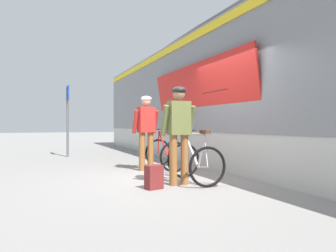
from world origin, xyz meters
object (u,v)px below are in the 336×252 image
object	(u,v)px
cyclist_near_in_red	(146,126)
bicycle_far_silver	(195,161)
cyclist_far_in_olive	(179,126)
backpack_on_platform	(154,177)
train_car	(262,90)
bicycle_near_red	(166,153)
water_bottle_near_the_bikes	(184,166)
platform_sign_post	(68,109)

from	to	relation	value
cyclist_near_in_red	bicycle_far_silver	world-z (taller)	cyclist_near_in_red
cyclist_far_in_olive	backpack_on_platform	xyz separation A→B (m)	(-0.54, -0.15, -0.85)
cyclist_far_in_olive	backpack_on_platform	size ratio (longest dim) A/B	4.40
train_car	bicycle_near_red	xyz separation A→B (m)	(-2.48, 0.52, -1.56)
bicycle_far_silver	water_bottle_near_the_bikes	size ratio (longest dim) A/B	5.11
cyclist_far_in_olive	bicycle_far_silver	size ratio (longest dim) A/B	1.60
cyclist_near_in_red	water_bottle_near_the_bikes	bearing A→B (deg)	-23.68
bicycle_near_red	backpack_on_platform	xyz separation A→B (m)	(-1.07, -2.01, -0.20)
cyclist_far_in_olive	train_car	bearing A→B (deg)	23.87
cyclist_near_in_red	water_bottle_near_the_bikes	xyz separation A→B (m)	(0.83, -0.36, -0.95)
cyclist_far_in_olive	bicycle_near_red	bearing A→B (deg)	73.84
train_car	bicycle_near_red	distance (m)	2.97
backpack_on_platform	platform_sign_post	size ratio (longest dim) A/B	0.17
bicycle_near_red	bicycle_far_silver	xyz separation A→B (m)	(-0.16, -1.75, 0.00)
train_car	platform_sign_post	xyz separation A→B (m)	(-4.36, 4.54, -0.34)
cyclist_near_in_red	water_bottle_near_the_bikes	size ratio (longest dim) A/B	8.16
water_bottle_near_the_bikes	backpack_on_platform	bearing A→B (deg)	-129.87
water_bottle_near_the_bikes	cyclist_near_in_red	bearing A→B (deg)	156.32
train_car	platform_sign_post	distance (m)	6.31
bicycle_near_red	platform_sign_post	distance (m)	4.61
cyclist_near_in_red	bicycle_near_red	bearing A→B (deg)	-5.33
water_bottle_near_the_bikes	platform_sign_post	world-z (taller)	platform_sign_post
bicycle_far_silver	water_bottle_near_the_bikes	bearing A→B (deg)	70.96
bicycle_near_red	water_bottle_near_the_bikes	size ratio (longest dim) A/B	5.01
cyclist_far_in_olive	water_bottle_near_the_bikes	bearing A→B (deg)	60.35
bicycle_near_red	platform_sign_post	bearing A→B (deg)	115.11
cyclist_near_in_red	platform_sign_post	xyz separation A→B (m)	(-1.40, 3.98, 0.57)
platform_sign_post	water_bottle_near_the_bikes	bearing A→B (deg)	-62.88
train_car	platform_sign_post	world-z (taller)	train_car
cyclist_far_in_olive	platform_sign_post	size ratio (longest dim) A/B	0.73
cyclist_far_in_olive	bicycle_far_silver	bearing A→B (deg)	14.81
cyclist_near_in_red	bicycle_far_silver	bearing A→B (deg)	-79.62
cyclist_near_in_red	backpack_on_platform	distance (m)	2.30
cyclist_near_in_red	bicycle_near_red	xyz separation A→B (m)	(0.49, -0.05, -0.65)
backpack_on_platform	water_bottle_near_the_bikes	xyz separation A→B (m)	(1.41, 1.69, -0.09)
backpack_on_platform	cyclist_far_in_olive	bearing A→B (deg)	2.72
platform_sign_post	bicycle_near_red	bearing A→B (deg)	-64.89
water_bottle_near_the_bikes	bicycle_near_red	bearing A→B (deg)	136.85
train_car	water_bottle_near_the_bikes	world-z (taller)	train_car
bicycle_near_red	platform_sign_post	world-z (taller)	platform_sign_post
bicycle_far_silver	backpack_on_platform	size ratio (longest dim) A/B	2.76
bicycle_near_red	backpack_on_platform	distance (m)	2.28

